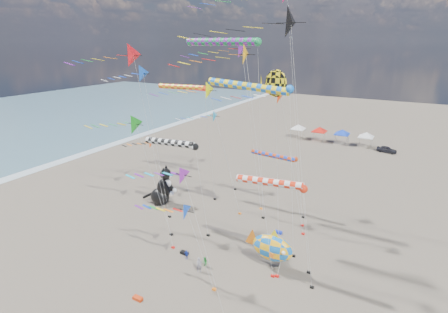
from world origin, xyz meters
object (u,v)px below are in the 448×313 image
at_px(fish_inflatable, 272,248).
at_px(child_blue, 187,254).
at_px(cat_inflatable, 161,185).
at_px(parked_car, 387,149).
at_px(child_green, 205,262).
at_px(person_adult, 199,265).

height_order(fish_inflatable, child_blue, fish_inflatable).
height_order(cat_inflatable, parked_car, cat_inflatable).
height_order(child_green, parked_car, parked_car).
bearing_deg(cat_inflatable, parked_car, 43.24).
xyz_separation_m(cat_inflatable, parked_car, (25.13, 41.36, -2.19)).
bearing_deg(cat_inflatable, fish_inflatable, -33.71).
bearing_deg(child_blue, child_green, -29.20).
distance_m(cat_inflatable, child_green, 16.14).
distance_m(cat_inflatable, parked_car, 48.45).
bearing_deg(child_blue, cat_inflatable, 116.95).
bearing_deg(person_adult, fish_inflatable, -3.76).
xyz_separation_m(child_green, parked_car, (12.15, 50.69, 0.09)).
relative_size(person_adult, child_green, 1.40).
bearing_deg(child_blue, parked_car, 51.44).
relative_size(person_adult, parked_car, 0.41).
distance_m(child_green, child_blue, 2.49).
xyz_separation_m(fish_inflatable, child_blue, (-8.36, -2.81, -1.87)).
bearing_deg(parked_car, child_green, 174.77).
xyz_separation_m(cat_inflatable, person_adult, (12.89, -10.23, -2.05)).
distance_m(person_adult, parked_car, 53.03).
bearing_deg(parked_car, person_adult, 174.91).
xyz_separation_m(fish_inflatable, parked_car, (6.26, 47.58, -1.73)).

